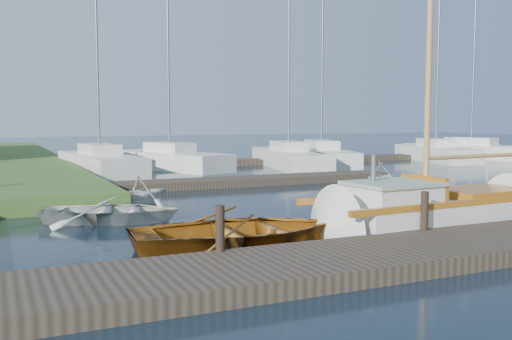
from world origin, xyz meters
name	(u,v)px	position (x,y,z in m)	size (l,w,h in m)	color
ground	(256,213)	(0.00, 0.00, 0.00)	(160.00, 160.00, 0.00)	black
near_dock	(397,255)	(0.00, -6.00, 0.15)	(18.00, 2.20, 0.30)	#32291E
far_dock	(233,182)	(2.00, 6.50, 0.15)	(14.00, 1.60, 0.30)	#32291E
pontoon	(295,160)	(10.00, 16.00, 0.15)	(30.00, 1.60, 0.30)	#32291E
mooring_post_1	(220,228)	(-3.00, -5.00, 0.70)	(0.16, 0.16, 0.80)	black
mooring_post_2	(425,211)	(1.50, -5.00, 0.70)	(0.16, 0.16, 0.80)	black
sailboat	(436,214)	(2.92, -3.80, 0.34)	(7.25, 2.38, 9.83)	white
dinghy	(241,226)	(-2.08, -3.75, 0.45)	(3.11, 4.35, 0.90)	brown
tender_a	(111,208)	(-3.85, 0.36, 0.35)	(2.43, 3.41, 0.71)	white
tender_b	(142,188)	(-2.49, 2.80, 0.52)	(1.70, 1.97, 1.04)	white
tender_c	(390,187)	(5.46, 1.16, 0.33)	(2.30, 3.22, 0.67)	white
tender_d	(382,174)	(6.68, 3.20, 0.56)	(1.82, 2.11, 1.11)	white
marina_boat_0	(100,161)	(-1.77, 14.38, 0.57)	(2.99, 8.90, 10.75)	white
marina_boat_1	(170,158)	(1.87, 14.77, 0.56)	(4.89, 8.03, 10.00)	white
marina_boat_3	(288,156)	(8.27, 13.60, 0.57)	(4.26, 9.56, 12.25)	white
marina_boat_4	(321,155)	(10.74, 14.19, 0.56)	(4.96, 9.35, 9.95)	white
marina_boat_6	(435,152)	(18.87, 13.76, 0.57)	(4.39, 8.25, 10.82)	white
marina_boat_7	(471,150)	(22.66, 14.54, 0.56)	(5.02, 9.17, 10.53)	white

